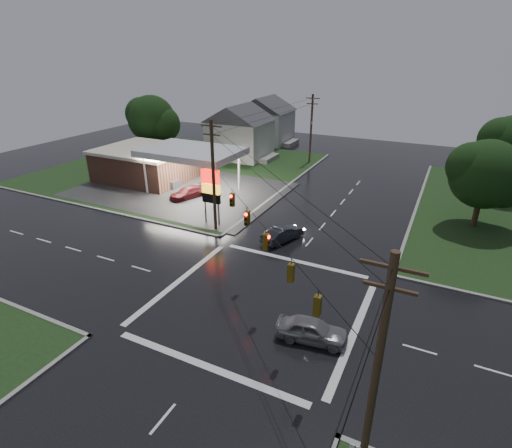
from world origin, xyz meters
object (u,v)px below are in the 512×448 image
at_px(car_pump, 188,193).
at_px(utility_pole_nw, 213,175).
at_px(house_near, 240,131).
at_px(car_north, 282,234).
at_px(utility_pole_se, 376,375).
at_px(tree_ne_near, 487,175).
at_px(car_crossing, 312,330).
at_px(house_far, 266,119).
at_px(pylon_sign, 211,188).
at_px(tree_nw_behind, 152,119).
at_px(utility_pole_n, 311,128).
at_px(gas_station, 153,162).

bearing_deg(car_pump, utility_pole_nw, -17.86).
xyz_separation_m(house_near, car_north, (18.51, -25.87, -3.66)).
height_order(utility_pole_se, car_pump, utility_pole_se).
xyz_separation_m(utility_pole_se, car_north, (-11.94, 19.63, -4.98)).
relative_size(tree_ne_near, car_crossing, 1.99).
height_order(house_near, house_far, same).
xyz_separation_m(utility_pole_nw, utility_pole_se, (19.00, -19.00, 0.00)).
distance_m(house_near, car_crossing, 46.09).
height_order(utility_pole_se, car_crossing, utility_pole_se).
bearing_deg(car_crossing, pylon_sign, 42.07).
bearing_deg(car_north, pylon_sign, 17.49).
xyz_separation_m(tree_nw_behind, tree_ne_near, (47.98, -8.00, -0.62)).
relative_size(car_north, car_crossing, 1.00).
relative_size(utility_pole_n, tree_nw_behind, 1.05).
bearing_deg(pylon_sign, utility_pole_n, 87.92).
height_order(house_far, car_crossing, house_far).
bearing_deg(car_pump, utility_pole_se, -22.28).
height_order(car_north, car_pump, car_north).
distance_m(tree_ne_near, car_pump, 32.46).
relative_size(pylon_sign, car_pump, 1.24).
height_order(house_far, car_pump, house_far).
relative_size(utility_pole_n, car_crossing, 2.32).
relative_size(tree_nw_behind, car_crossing, 2.21).
bearing_deg(utility_pole_se, utility_pole_n, 111.80).
xyz_separation_m(gas_station, tree_ne_near, (39.82, 2.29, 3.01)).
xyz_separation_m(house_near, house_far, (-1.00, 12.00, 0.00)).
distance_m(tree_nw_behind, tree_ne_near, 48.65).
height_order(pylon_sign, tree_nw_behind, tree_nw_behind).
bearing_deg(tree_ne_near, utility_pole_n, 145.90).
bearing_deg(car_pump, gas_station, 176.21).
relative_size(utility_pole_nw, car_north, 2.43).
relative_size(gas_station, utility_pole_nw, 2.38).
relative_size(house_near, tree_nw_behind, 1.10).
xyz_separation_m(tree_nw_behind, car_pump, (16.48, -14.15, -5.48)).
distance_m(tree_nw_behind, car_pump, 22.40).
relative_size(gas_station, house_far, 2.37).
relative_size(utility_pole_n, tree_ne_near, 1.17).
relative_size(gas_station, utility_pole_n, 2.50).
bearing_deg(car_pump, house_near, 121.16).
xyz_separation_m(utility_pole_se, tree_ne_near, (4.64, 31.49, -0.16)).
xyz_separation_m(house_far, car_crossing, (26.67, -50.11, -3.64)).
height_order(pylon_sign, utility_pole_nw, utility_pole_nw).
distance_m(gas_station, house_far, 28.61).
height_order(tree_nw_behind, car_north, tree_nw_behind).
bearing_deg(utility_pole_n, house_near, -170.09).
bearing_deg(house_near, car_pump, -79.90).
relative_size(utility_pole_se, car_crossing, 2.43).
xyz_separation_m(gas_station, utility_pole_nw, (16.18, -10.20, 3.17)).
distance_m(utility_pole_se, car_north, 23.52).
bearing_deg(house_near, utility_pole_n, 9.91).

